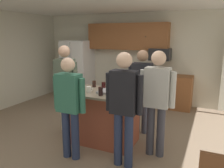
# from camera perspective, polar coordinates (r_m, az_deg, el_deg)

# --- Properties ---
(floor) EXTENTS (7.04, 7.04, 0.00)m
(floor) POSITION_cam_1_polar(r_m,az_deg,el_deg) (4.59, -3.39, -13.12)
(floor) COLOR #7F6B56
(floor) RESTS_ON ground
(back_wall) EXTENTS (6.40, 0.10, 2.60)m
(back_wall) POSITION_cam_1_polar(r_m,az_deg,el_deg) (6.78, 7.60, 6.55)
(back_wall) COLOR beige
(back_wall) RESTS_ON ground
(cabinet_run_upper) EXTENTS (2.40, 0.38, 0.75)m
(cabinet_run_upper) POSITION_cam_1_polar(r_m,az_deg,el_deg) (6.68, 3.89, 11.92)
(cabinet_run_upper) COLOR brown
(cabinet_run_lower) EXTENTS (1.80, 0.63, 0.90)m
(cabinet_run_lower) POSITION_cam_1_polar(r_m,az_deg,el_deg) (6.46, 11.65, -1.53)
(cabinet_run_lower) COLOR brown
(cabinet_run_lower) RESTS_ON ground
(refrigerator) EXTENTS (0.87, 0.76, 1.80)m
(refrigerator) POSITION_cam_1_polar(r_m,az_deg,el_deg) (7.29, -8.72, 3.76)
(refrigerator) COLOR white
(refrigerator) RESTS_ON ground
(microwave_over_range) EXTENTS (0.56, 0.40, 0.32)m
(microwave_over_range) POSITION_cam_1_polar(r_m,az_deg,el_deg) (6.32, 12.09, 7.34)
(microwave_over_range) COLOR black
(kitchen_island) EXTENTS (1.25, 0.84, 0.96)m
(kitchen_island) POSITION_cam_1_polar(r_m,az_deg,el_deg) (4.21, -1.70, -8.30)
(kitchen_island) COLOR brown
(kitchen_island) RESTS_ON ground
(person_elder_center) EXTENTS (0.57, 0.22, 1.69)m
(person_elder_center) POSITION_cam_1_polar(r_m,az_deg,el_deg) (4.50, 7.55, -0.55)
(person_elder_center) COLOR #4C5166
(person_elder_center) RESTS_ON ground
(person_guest_by_door) EXTENTS (0.57, 0.23, 1.77)m
(person_guest_by_door) POSITION_cam_1_polar(r_m,az_deg,el_deg) (4.65, -11.67, 0.41)
(person_guest_by_door) COLOR tan
(person_guest_by_door) RESTS_ON ground
(person_guest_right) EXTENTS (0.57, 0.23, 1.74)m
(person_guest_right) POSITION_cam_1_polar(r_m,az_deg,el_deg) (3.28, 3.01, -4.70)
(person_guest_right) COLOR #232D4C
(person_guest_right) RESTS_ON ground
(person_guest_left) EXTENTS (0.57, 0.23, 1.74)m
(person_guest_left) POSITION_cam_1_polar(r_m,az_deg,el_deg) (3.65, 11.32, -3.19)
(person_guest_left) COLOR #383842
(person_guest_left) RESTS_ON ground
(person_host_foreground) EXTENTS (0.57, 0.22, 1.64)m
(person_host_foreground) POSITION_cam_1_polar(r_m,az_deg,el_deg) (3.58, -10.74, -4.58)
(person_host_foreground) COLOR #232D4C
(person_host_foreground) RESTS_ON ground
(tumbler_amber) EXTENTS (0.08, 0.08, 0.12)m
(tumbler_amber) POSITION_cam_1_polar(r_m,az_deg,el_deg) (4.30, -2.16, -0.36)
(tumbler_amber) COLOR black
(tumbler_amber) RESTS_ON kitchen_island
(glass_stout_tall) EXTENTS (0.06, 0.06, 0.12)m
(glass_stout_tall) POSITION_cam_1_polar(r_m,az_deg,el_deg) (4.23, 0.03, -0.57)
(glass_stout_tall) COLOR #321A11
(glass_stout_tall) RESTS_ON kitchen_island
(mug_blue_stoneware) EXTENTS (0.13, 0.09, 0.11)m
(mug_blue_stoneware) POSITION_cam_1_polar(r_m,az_deg,el_deg) (4.03, -5.89, -1.40)
(mug_blue_stoneware) COLOR white
(mug_blue_stoneware) RESTS_ON kitchen_island
(glass_short_whisky) EXTENTS (0.07, 0.07, 0.15)m
(glass_short_whisky) POSITION_cam_1_polar(r_m,az_deg,el_deg) (3.80, -2.91, -1.88)
(glass_short_whisky) COLOR black
(glass_short_whisky) RESTS_ON kitchen_island
(glass_dark_ale) EXTENTS (0.06, 0.06, 0.12)m
(glass_dark_ale) POSITION_cam_1_polar(r_m,az_deg,el_deg) (3.74, 3.72, -2.36)
(glass_dark_ale) COLOR black
(glass_dark_ale) RESTS_ON kitchen_island
(glass_pilsner) EXTENTS (0.07, 0.07, 0.12)m
(glass_pilsner) POSITION_cam_1_polar(r_m,az_deg,el_deg) (4.44, -4.55, 0.01)
(glass_pilsner) COLOR #301C18
(glass_pilsner) RESTS_ON kitchen_island
(serving_tray) EXTENTS (0.44, 0.30, 0.04)m
(serving_tray) POSITION_cam_1_polar(r_m,az_deg,el_deg) (3.97, -0.31, -2.06)
(serving_tray) COLOR #B7B7BC
(serving_tray) RESTS_ON kitchen_island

